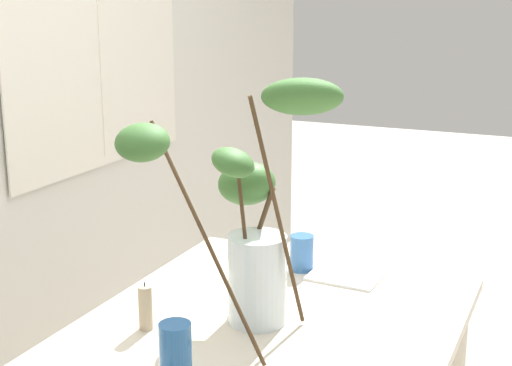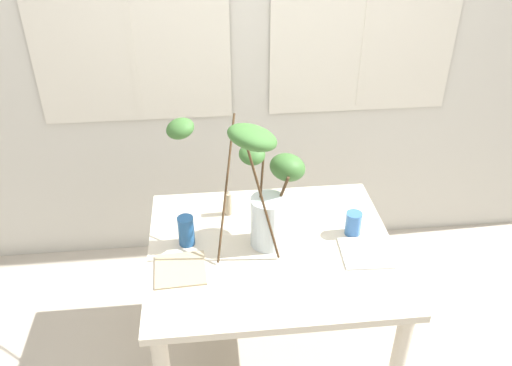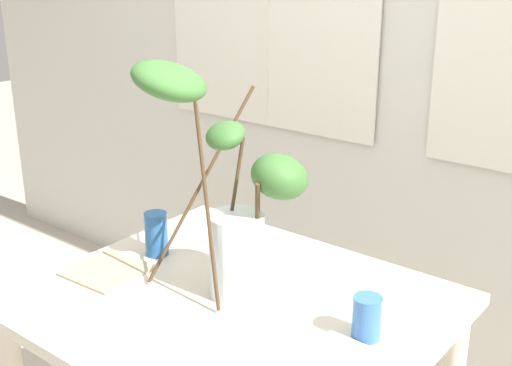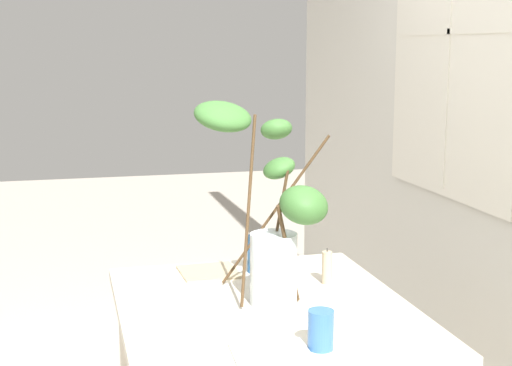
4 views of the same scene
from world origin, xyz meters
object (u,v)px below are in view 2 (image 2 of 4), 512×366
drinking_glass_blue_right (353,223)px  drinking_glass_blue_left (186,231)px  vase_with_branches (262,189)px  dining_table (271,266)px  plate_square_left (180,269)px  pillar_candle (228,204)px  plate_square_right (366,253)px

drinking_glass_blue_right → drinking_glass_blue_left: bearing=179.4°
vase_with_branches → dining_table: bearing=-32.5°
vase_with_branches → drinking_glass_blue_right: (0.43, 0.03, -0.24)m
drinking_glass_blue_left → plate_square_left: 0.19m
dining_table → plate_square_left: plate_square_left is taller
drinking_glass_blue_left → pillar_candle: size_ratio=1.08×
dining_table → plate_square_right: plate_square_right is taller
drinking_glass_blue_right → pillar_candle: bearing=158.9°
plate_square_left → pillar_candle: pillar_candle is taller
vase_with_branches → drinking_glass_blue_left: (-0.34, 0.04, -0.23)m
dining_table → drinking_glass_blue_left: bearing=169.8°
plate_square_left → vase_with_branches: bearing=20.8°
drinking_glass_blue_left → pillar_candle: (0.20, 0.21, -0.01)m
vase_with_branches → plate_square_left: vase_with_branches is taller
dining_table → drinking_glass_blue_right: size_ratio=9.73×
drinking_glass_blue_right → pillar_candle: (-0.56, 0.22, 0.00)m
dining_table → plate_square_left: size_ratio=5.18×
plate_square_left → pillar_candle: (0.23, 0.39, 0.06)m
drinking_glass_blue_left → pillar_candle: drinking_glass_blue_left is taller
vase_with_branches → plate_square_left: 0.49m
drinking_glass_blue_right → dining_table: bearing=-171.2°
drinking_glass_blue_left → drinking_glass_blue_right: bearing=-0.6°
dining_table → vase_with_branches: size_ratio=1.58×
plate_square_right → pillar_candle: (-0.58, 0.36, 0.06)m
plate_square_right → pillar_candle: size_ratio=1.64×
vase_with_branches → pillar_candle: 0.37m
drinking_glass_blue_left → drinking_glass_blue_right: 0.76m
drinking_glass_blue_left → plate_square_left: drinking_glass_blue_left is taller
vase_with_branches → drinking_glass_blue_left: 0.41m
dining_table → plate_square_left: 0.44m
vase_with_branches → plate_square_right: bearing=-14.3°
drinking_glass_blue_left → plate_square_left: size_ratio=0.66×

